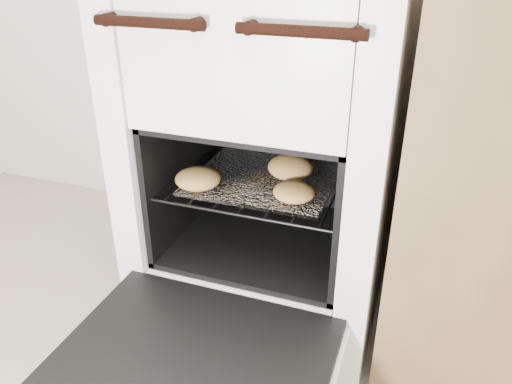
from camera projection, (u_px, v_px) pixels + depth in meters
stove at (275, 150)px, 1.26m from camera, size 0.59×0.66×0.91m
oven_door at (193, 363)px, 0.95m from camera, size 0.53×0.42×0.04m
oven_rack at (267, 178)px, 1.23m from camera, size 0.43×0.42×0.01m
foil_sheet at (264, 179)px, 1.21m from camera, size 0.34×0.30×0.01m
baked_rolls at (260, 176)px, 1.16m from camera, size 0.36×0.26×0.05m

